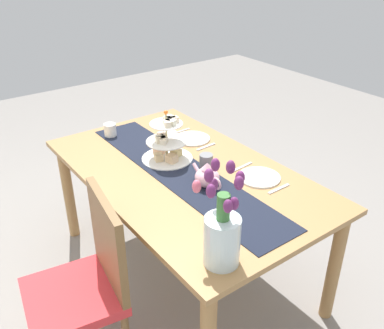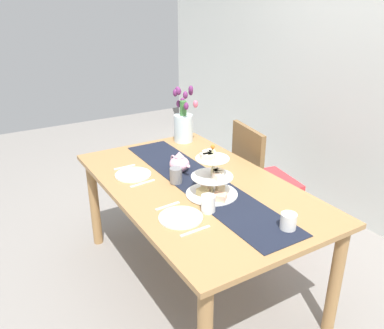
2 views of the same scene
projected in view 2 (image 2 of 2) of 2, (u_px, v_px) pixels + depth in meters
name	position (u px, v px, depth m)	size (l,w,h in m)	color
ground_plane	(196.00, 279.00, 2.71)	(8.00, 8.00, 0.00)	gray
room_wall_rear	(378.00, 66.00, 2.95)	(6.00, 0.08, 2.60)	silver
dining_table	(196.00, 197.00, 2.46)	(1.68, 0.99, 0.73)	#A37747
chair_left	(259.00, 176.00, 3.05)	(0.48, 0.48, 0.91)	brown
table_runner	(200.00, 182.00, 2.44)	(1.56, 0.30, 0.00)	black
tiered_cake_stand	(212.00, 179.00, 2.25)	(0.30, 0.30, 0.30)	beige
teapot	(179.00, 163.00, 2.57)	(0.24, 0.13, 0.14)	#E5A8BC
tulip_vase	(183.00, 123.00, 3.07)	(0.21, 0.17, 0.44)	silver
cream_jug	(288.00, 222.00, 1.94)	(0.08, 0.08, 0.09)	white
dinner_plate_left	(133.00, 175.00, 2.53)	(0.23, 0.23, 0.01)	white
fork_left	(125.00, 167.00, 2.65)	(0.02, 0.15, 0.01)	silver
knife_left	(143.00, 183.00, 2.42)	(0.01, 0.17, 0.01)	silver
dinner_plate_right	(181.00, 217.00, 2.05)	(0.23, 0.23, 0.01)	white
fork_right	(168.00, 206.00, 2.16)	(0.02, 0.15, 0.01)	silver
knife_right	(195.00, 231.00, 1.93)	(0.01, 0.17, 0.01)	silver
mug_grey	(176.00, 175.00, 2.41)	(0.08, 0.08, 0.10)	slate
mug_white_text	(208.00, 204.00, 2.09)	(0.08, 0.08, 0.10)	white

